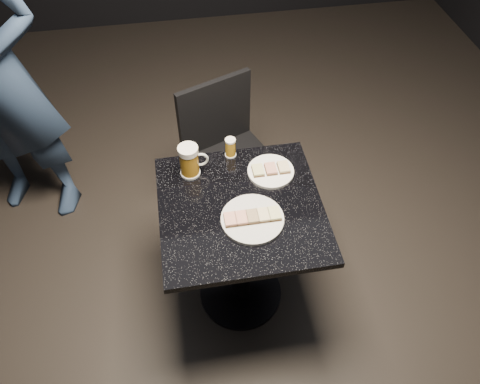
{
  "coord_description": "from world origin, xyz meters",
  "views": [
    {
      "loc": [
        -0.21,
        -1.25,
        2.29
      ],
      "look_at": [
        0.0,
        0.02,
        0.82
      ],
      "focal_mm": 35.0,
      "sensor_mm": 36.0,
      "label": 1
    }
  ],
  "objects_px": {
    "plate_large": "(252,219)",
    "beer_tumbler": "(230,147)",
    "table": "(241,239)",
    "chair": "(227,151)",
    "plate_small": "(271,171)",
    "beer_mug": "(190,161)"
  },
  "relations": [
    {
      "from": "table",
      "to": "beer_tumbler",
      "type": "xyz_separation_m",
      "value": [
        0.0,
        0.32,
        0.29
      ]
    },
    {
      "from": "plate_large",
      "to": "plate_small",
      "type": "bearing_deg",
      "value": 62.7
    },
    {
      "from": "chair",
      "to": "plate_small",
      "type": "bearing_deg",
      "value": -71.82
    },
    {
      "from": "table",
      "to": "beer_mug",
      "type": "height_order",
      "value": "beer_mug"
    },
    {
      "from": "beer_mug",
      "to": "chair",
      "type": "xyz_separation_m",
      "value": [
        0.22,
        0.37,
        -0.33
      ]
    },
    {
      "from": "beer_tumbler",
      "to": "table",
      "type": "bearing_deg",
      "value": -90.88
    },
    {
      "from": "table",
      "to": "chair",
      "type": "distance_m",
      "value": 0.6
    },
    {
      "from": "beer_tumbler",
      "to": "plate_large",
      "type": "bearing_deg",
      "value": -85.63
    },
    {
      "from": "plate_large",
      "to": "beer_mug",
      "type": "relative_size",
      "value": 1.67
    },
    {
      "from": "plate_small",
      "to": "beer_mug",
      "type": "distance_m",
      "value": 0.37
    },
    {
      "from": "plate_large",
      "to": "beer_mug",
      "type": "bearing_deg",
      "value": 125.86
    },
    {
      "from": "plate_small",
      "to": "beer_tumbler",
      "type": "bearing_deg",
      "value": 138.81
    },
    {
      "from": "beer_mug",
      "to": "chair",
      "type": "bearing_deg",
      "value": 59.67
    },
    {
      "from": "plate_large",
      "to": "chair",
      "type": "relative_size",
      "value": 0.3
    },
    {
      "from": "plate_small",
      "to": "beer_mug",
      "type": "height_order",
      "value": "beer_mug"
    },
    {
      "from": "plate_large",
      "to": "beer_tumbler",
      "type": "xyz_separation_m",
      "value": [
        -0.03,
        0.4,
        0.04
      ]
    },
    {
      "from": "plate_small",
      "to": "beer_mug",
      "type": "xyz_separation_m",
      "value": [
        -0.36,
        0.06,
        0.07
      ]
    },
    {
      "from": "beer_tumbler",
      "to": "chair",
      "type": "height_order",
      "value": "chair"
    },
    {
      "from": "plate_small",
      "to": "chair",
      "type": "distance_m",
      "value": 0.52
    },
    {
      "from": "table",
      "to": "chair",
      "type": "bearing_deg",
      "value": 87.44
    },
    {
      "from": "beer_mug",
      "to": "beer_tumbler",
      "type": "height_order",
      "value": "beer_mug"
    },
    {
      "from": "chair",
      "to": "beer_mug",
      "type": "bearing_deg",
      "value": -120.33
    }
  ]
}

